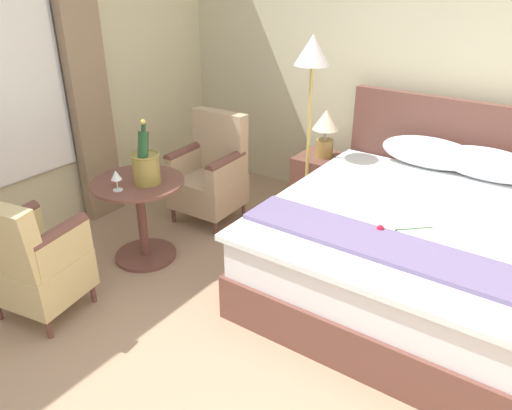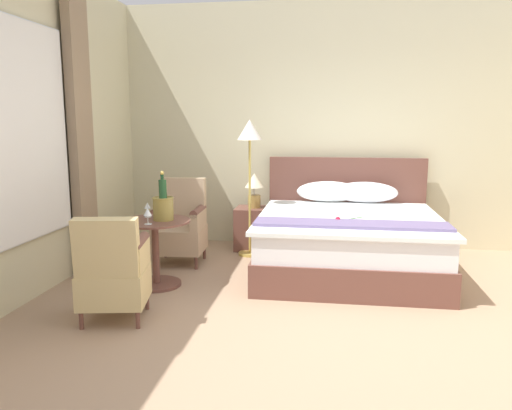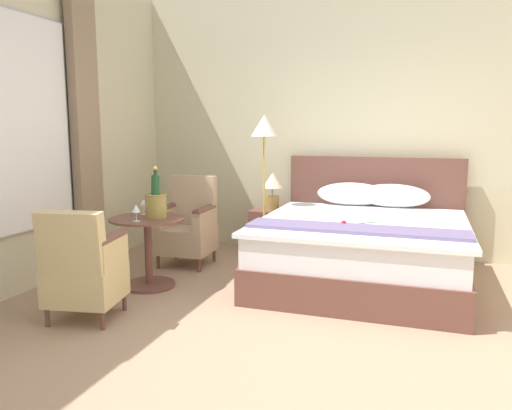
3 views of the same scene
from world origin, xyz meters
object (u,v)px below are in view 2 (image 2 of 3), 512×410
(nightstand, at_px, (254,228))
(champagne_bucket, at_px, (163,205))
(floor_lamp_brass, at_px, (250,145))
(armchair_by_window, at_px, (180,226))
(armchair_facing_bed, at_px, (113,271))
(bedside_lamp, at_px, (254,186))
(wine_glass_near_bucket, at_px, (148,207))
(bed, at_px, (348,238))
(wine_glass_near_edge, at_px, (148,213))
(side_table_round, at_px, (156,249))

(nightstand, bearing_deg, champagne_bucket, -113.28)
(nightstand, relative_size, floor_lamp_brass, 0.33)
(floor_lamp_brass, bearing_deg, armchair_by_window, -149.44)
(champagne_bucket, xyz_separation_m, armchair_by_window, (-0.09, 0.82, -0.38))
(floor_lamp_brass, height_order, armchair_facing_bed, floor_lamp_brass)
(bedside_lamp, bearing_deg, champagne_bucket, -113.28)
(wine_glass_near_bucket, bearing_deg, bed, 18.90)
(bedside_lamp, xyz_separation_m, armchair_by_window, (-0.75, -0.72, -0.38))
(champagne_bucket, relative_size, armchair_facing_bed, 0.54)
(wine_glass_near_bucket, bearing_deg, wine_glass_near_edge, -69.29)
(side_table_round, height_order, armchair_facing_bed, armchair_facing_bed)
(nightstand, bearing_deg, armchair_by_window, -136.08)
(bedside_lamp, distance_m, side_table_round, 1.78)
(side_table_round, distance_m, armchair_facing_bed, 0.90)
(floor_lamp_brass, bearing_deg, champagne_bucket, -117.43)
(champagne_bucket, xyz_separation_m, armchair_facing_bed, (-0.12, -0.92, -0.39))
(side_table_round, relative_size, armchair_facing_bed, 0.78)
(bedside_lamp, height_order, armchair_by_window, bedside_lamp)
(bed, xyz_separation_m, bedside_lamp, (-1.15, 0.73, 0.46))
(armchair_facing_bed, bearing_deg, floor_lamp_brass, 70.48)
(floor_lamp_brass, xyz_separation_m, armchair_facing_bed, (-0.77, -2.18, -0.91))
(bedside_lamp, distance_m, wine_glass_near_bucket, 1.66)
(bedside_lamp, bearing_deg, floor_lamp_brass, -92.33)
(bed, bearing_deg, champagne_bucket, -155.86)
(champagne_bucket, bearing_deg, bedside_lamp, 66.72)
(wine_glass_near_edge, distance_m, armchair_by_window, 1.09)
(nightstand, relative_size, side_table_round, 0.77)
(bedside_lamp, xyz_separation_m, champagne_bucket, (-0.66, -1.54, 0.00))
(wine_glass_near_bucket, relative_size, armchair_facing_bed, 0.17)
(bed, xyz_separation_m, armchair_facing_bed, (-1.93, -1.73, 0.07))
(side_table_round, height_order, wine_glass_near_edge, wine_glass_near_edge)
(bed, relative_size, bedside_lamp, 4.81)
(side_table_round, bearing_deg, bedside_lamp, 64.43)
(nightstand, distance_m, side_table_round, 1.73)
(wine_glass_near_bucket, xyz_separation_m, wine_glass_near_edge, (0.13, -0.34, 0.00))
(bedside_lamp, xyz_separation_m, side_table_round, (-0.75, -1.56, -0.43))
(floor_lamp_brass, distance_m, armchair_by_window, 1.24)
(bed, bearing_deg, bedside_lamp, 147.49)
(floor_lamp_brass, distance_m, wine_glass_near_bucket, 1.53)
(floor_lamp_brass, relative_size, armchair_facing_bed, 1.84)
(floor_lamp_brass, relative_size, side_table_round, 2.35)
(armchair_by_window, distance_m, armchair_facing_bed, 1.74)
(side_table_round, xyz_separation_m, armchair_by_window, (-0.00, 0.84, 0.06))
(floor_lamp_brass, xyz_separation_m, wine_glass_near_edge, (-0.73, -1.47, -0.56))
(floor_lamp_brass, xyz_separation_m, armchair_by_window, (-0.74, -0.44, -0.90))
(armchair_by_window, height_order, armchair_facing_bed, armchair_by_window)
(nightstand, relative_size, armchair_by_window, 0.55)
(wine_glass_near_edge, relative_size, armchair_facing_bed, 0.17)
(nightstand, height_order, floor_lamp_brass, floor_lamp_brass)
(bed, height_order, side_table_round, bed)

